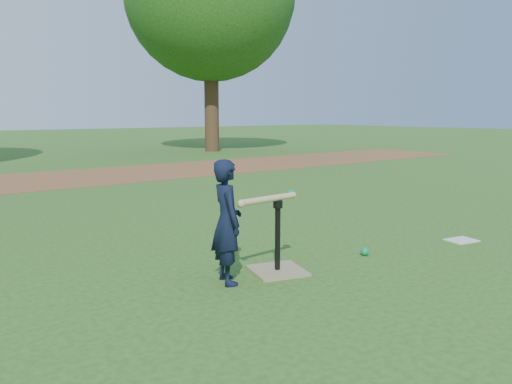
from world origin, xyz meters
TOP-DOWN VIEW (x-y plane):
  - ground at (0.00, 0.00)m, footprint 80.00×80.00m
  - dirt_strip at (0.00, 7.50)m, footprint 24.00×3.00m
  - child at (-0.86, 0.19)m, footprint 0.33×0.41m
  - wiffle_ball_ground at (0.60, 0.02)m, footprint 0.08×0.08m
  - clipboard at (1.84, -0.23)m, footprint 0.34×0.28m
  - batting_tee at (-0.37, 0.15)m, footprint 0.53×0.53m
  - swing_action at (-0.46, 0.14)m, footprint 0.66×0.17m

SIDE VIEW (x-z plane):
  - ground at x=0.00m, z-range 0.00..0.00m
  - dirt_strip at x=0.00m, z-range 0.00..0.01m
  - clipboard at x=1.84m, z-range 0.00..0.01m
  - wiffle_ball_ground at x=0.60m, z-range 0.00..0.08m
  - batting_tee at x=-0.37m, z-range -0.20..0.42m
  - child at x=-0.86m, z-range 0.00..0.98m
  - swing_action at x=-0.46m, z-range 0.61..0.69m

